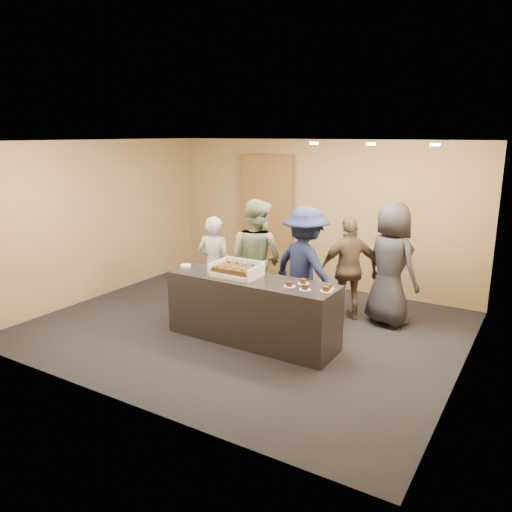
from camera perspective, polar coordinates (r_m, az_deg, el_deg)
name	(u,v)px	position (r m, az deg, el deg)	size (l,w,h in m)	color
room	(245,238)	(7.13, -1.21, 2.08)	(6.04, 6.00, 2.70)	black
serving_counter	(252,310)	(6.87, -0.47, -6.17)	(2.40, 0.70, 0.90)	black
storage_cabinet	(267,218)	(9.71, 1.27, 4.39)	(1.10, 0.15, 2.42)	brown
cake_box	(237,272)	(6.87, -2.17, -1.85)	(0.65, 0.45, 0.19)	white
sheet_cake	(236,269)	(6.84, -2.29, -1.48)	(0.56, 0.38, 0.11)	#3A210D
plate_stack	(186,266)	(7.36, -8.03, -1.12)	(0.15, 0.15, 0.04)	white
slice_a	(290,285)	(6.38, 3.85, -3.31)	(0.15, 0.15, 0.07)	white
slice_b	(303,282)	(6.51, 5.44, -2.99)	(0.15, 0.15, 0.07)	white
slice_c	(305,288)	(6.27, 5.62, -3.67)	(0.15, 0.15, 0.07)	white
slice_d	(328,287)	(6.34, 8.27, -3.55)	(0.15, 0.15, 0.07)	white
slice_e	(326,290)	(6.23, 8.02, -3.84)	(0.15, 0.15, 0.07)	white
person_server_grey	(215,265)	(7.86, -4.76, -1.08)	(0.57, 0.38, 1.57)	#B0B0B5
person_sage_man	(256,259)	(7.64, 0.04, -0.37)	(0.90, 0.70, 1.85)	gray
person_navy_man	(305,268)	(7.31, 5.63, -1.34)	(1.16, 0.66, 1.79)	#182045
person_brown_extra	(349,269)	(7.72, 10.62, -1.44)	(0.94, 0.39, 1.60)	brown
person_dark_suit	(391,264)	(7.63, 15.16, -0.93)	(0.90, 0.59, 1.84)	#25262B
ceiling_spotlights	(371,144)	(6.74, 12.97, 12.38)	(1.72, 0.12, 0.03)	#FFEAC6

